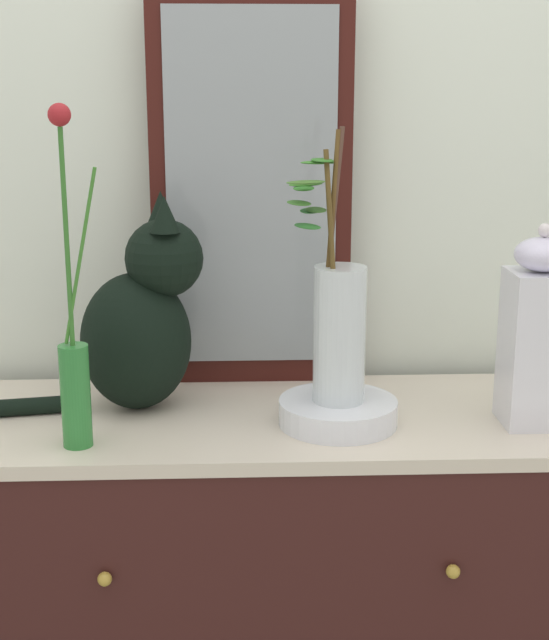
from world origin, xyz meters
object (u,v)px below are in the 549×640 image
mirror_leaning (251,190)px  vase_glass_clear (337,323)px  vase_slim_green (74,363)px  sideboard (275,628)px  bowl_porcelain (338,412)px  cat_sitting (142,319)px  jar_lidded_porcelain (537,335)px

mirror_leaning → vase_glass_clear: (0.15, -0.26, -0.20)m
vase_glass_clear → vase_slim_green: bearing=-169.4°
sideboard → mirror_leaning: bearing=100.4°
mirror_leaning → bowl_porcelain: mirror_leaning is taller
vase_slim_green → cat_sitting: bearing=63.4°
sideboard → bowl_porcelain: bowl_porcelain is taller
mirror_leaning → jar_lidded_porcelain: 0.61m
mirror_leaning → vase_slim_green: (-0.30, -0.34, -0.25)m
sideboard → vase_glass_clear: bearing=-26.7°
sideboard → cat_sitting: bearing=168.3°
bowl_porcelain → vase_glass_clear: size_ratio=0.44×
mirror_leaning → cat_sitting: bearing=-143.6°
sideboard → jar_lidded_porcelain: jar_lidded_porcelain is taller
sideboard → jar_lidded_porcelain: size_ratio=3.63×
vase_glass_clear → jar_lidded_porcelain: size_ratio=1.32×
bowl_porcelain → jar_lidded_porcelain: (0.35, -0.01, 0.14)m
jar_lidded_porcelain → mirror_leaning: bearing=152.0°
sideboard → mirror_leaning: 0.87m
mirror_leaning → bowl_porcelain: size_ratio=3.68×
cat_sitting → bowl_porcelain: cat_sitting is taller
bowl_porcelain → vase_glass_clear: (-0.00, 0.00, 0.17)m
jar_lidded_porcelain → vase_slim_green: bearing=-174.7°
sideboard → vase_glass_clear: 0.65m
vase_glass_clear → cat_sitting: bearing=163.4°
cat_sitting → bowl_porcelain: bearing=-16.6°
bowl_porcelain → mirror_leaning: bearing=120.0°
vase_slim_green → sideboard: bearing=22.1°
jar_lidded_porcelain → vase_glass_clear: bearing=178.6°
mirror_leaning → cat_sitting: mirror_leaning is taller
vase_slim_green → bowl_porcelain: vase_slim_green is taller
cat_sitting → jar_lidded_porcelain: 0.71m
sideboard → bowl_porcelain: (0.11, -0.06, 0.47)m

